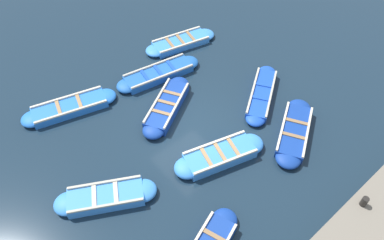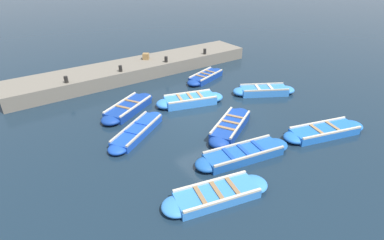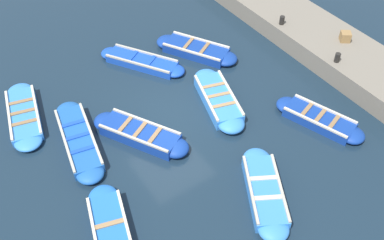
% 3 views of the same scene
% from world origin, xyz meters
% --- Properties ---
extents(ground_plane, '(120.00, 120.00, 0.00)m').
position_xyz_m(ground_plane, '(0.00, 0.00, 0.00)').
color(ground_plane, '#162838').
extents(boat_inner_gap, '(1.55, 3.95, 0.39)m').
position_xyz_m(boat_inner_gap, '(2.97, -0.75, 0.17)').
color(boat_inner_gap, '#1E59AD').
rests_on(boat_inner_gap, ground).
extents(boat_mid_row, '(2.41, 3.36, 0.43)m').
position_xyz_m(boat_mid_row, '(-0.69, 4.21, 0.19)').
color(boat_mid_row, '#3884E0').
rests_on(boat_mid_row, ground).
extents(boat_near_quay, '(1.86, 3.58, 0.46)m').
position_xyz_m(boat_near_quay, '(-1.92, 0.24, 0.20)').
color(boat_near_quay, '#3884E0').
rests_on(boat_near_quay, ground).
extents(boat_stern_in, '(2.54, 3.48, 0.42)m').
position_xyz_m(boat_stern_in, '(-2.94, -2.64, 0.18)').
color(boat_stern_in, navy).
rests_on(boat_stern_in, ground).
extents(boat_tucked, '(1.68, 3.62, 0.36)m').
position_xyz_m(boat_tucked, '(4.05, -2.89, 0.15)').
color(boat_tucked, '#3884E0').
rests_on(boat_tucked, ground).
extents(boat_alongside, '(1.88, 3.89, 0.39)m').
position_xyz_m(boat_alongside, '(3.70, 3.14, 0.16)').
color(boat_alongside, blue).
rests_on(boat_alongside, ground).
extents(boat_bow_out, '(2.45, 3.47, 0.45)m').
position_xyz_m(boat_bow_out, '(1.20, 0.18, 0.20)').
color(boat_bow_out, navy).
rests_on(boat_bow_out, ground).
extents(boat_centre, '(2.58, 3.43, 0.36)m').
position_xyz_m(boat_centre, '(-0.78, -3.21, 0.15)').
color(boat_centre, '#1947B7').
rests_on(boat_centre, ground).
extents(bollard_mid_north, '(0.20, 0.20, 0.35)m').
position_xyz_m(bollard_mid_north, '(-6.36, -1.50, 0.95)').
color(bollard_mid_north, black).
rests_on(bollard_mid_north, quay_wall).
extents(buoy_orange_near, '(0.25, 0.25, 0.25)m').
position_xyz_m(buoy_orange_near, '(4.42, -1.84, 0.13)').
color(buoy_orange_near, '#E05119').
rests_on(buoy_orange_near, ground).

